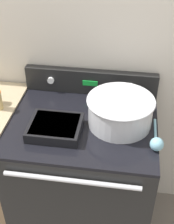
{
  "coord_description": "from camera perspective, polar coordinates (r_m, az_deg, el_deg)",
  "views": [
    {
      "loc": [
        0.22,
        -0.99,
        1.96
      ],
      "look_at": [
        0.02,
        0.35,
        0.97
      ],
      "focal_mm": 50.0,
      "sensor_mm": 36.0,
      "label": 1
    }
  ],
  "objects": [
    {
      "name": "mixing_bowl",
      "position": [
        1.65,
        6.1,
        0.33
      ],
      "size": [
        0.36,
        0.36,
        0.16
      ],
      "color": "silver",
      "rests_on": "stove_range"
    },
    {
      "name": "kitchen_wall",
      "position": [
        1.84,
        1.03,
        13.65
      ],
      "size": [
        8.0,
        0.05,
        2.5
      ],
      "color": "beige",
      "rests_on": "ground_plane"
    },
    {
      "name": "ladle",
      "position": [
        1.57,
        12.61,
        -5.51
      ],
      "size": [
        0.07,
        0.27,
        0.07
      ],
      "color": "#7AB2C6",
      "rests_on": "stove_range"
    },
    {
      "name": "casserole_dish",
      "position": [
        1.63,
        -5.84,
        -2.74
      ],
      "size": [
        0.27,
        0.23,
        0.05
      ],
      "color": "black",
      "rests_on": "stove_range"
    },
    {
      "name": "stove_range",
      "position": [
        2.02,
        -0.65,
        -12.07
      ],
      "size": [
        0.81,
        0.69,
        0.91
      ],
      "color": "black",
      "rests_on": "ground_plane"
    },
    {
      "name": "control_panel",
      "position": [
        1.91,
        0.7,
        5.56
      ],
      "size": [
        0.81,
        0.07,
        0.15
      ],
      "color": "black",
      "rests_on": "stove_range"
    }
  ]
}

